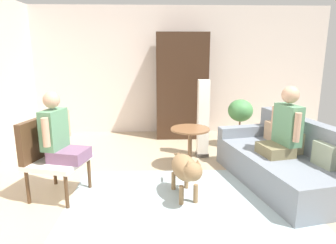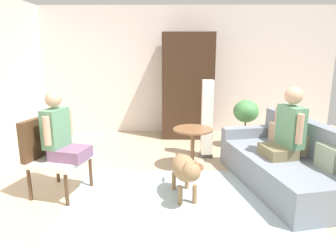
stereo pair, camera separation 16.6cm
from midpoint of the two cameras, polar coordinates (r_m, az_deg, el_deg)
The scene contains 12 objects.
ground_plane at distance 3.84m, azimuth 4.71°, elevation -13.95°, with size 7.34×7.34×0.00m, color tan.
back_wall at distance 6.53m, azimuth 3.03°, elevation 9.53°, with size 6.41×0.12×2.62m, color silver.
area_rug at distance 3.66m, azimuth 4.67°, elevation -15.38°, with size 2.80×2.06×0.01m, color #9EB2B7.
couch at distance 4.36m, azimuth 22.20°, elevation -7.29°, with size 1.33×2.13×0.85m.
armchair at distance 4.00m, azimuth -20.08°, elevation -4.91°, with size 0.75×0.78×0.96m.
person_on_couch at distance 4.18m, azimuth 22.52°, elevation -1.18°, with size 0.50×0.55×0.90m.
person_on_armchair at distance 3.84m, azimuth -18.31°, elevation -1.97°, with size 0.55×0.51×0.82m.
round_end_table at distance 4.57m, azimuth 5.66°, elevation -3.83°, with size 0.58×0.58×0.62m.
dog at distance 3.66m, azimuth 4.53°, elevation -8.81°, with size 0.39×0.90×0.60m.
potted_plant at distance 5.68m, azimuth 15.17°, elevation 0.90°, with size 0.45×0.45×0.88m.
column_lamp at distance 5.04m, azimuth 8.27°, elevation 0.43°, with size 0.20×0.20×1.29m.
armoire_cabinet at distance 6.16m, azimuth 4.45°, elevation 6.72°, with size 1.01×0.56×2.08m, color #382316.
Camera 2 is at (-0.18, -3.40, 1.77)m, focal length 32.53 mm.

